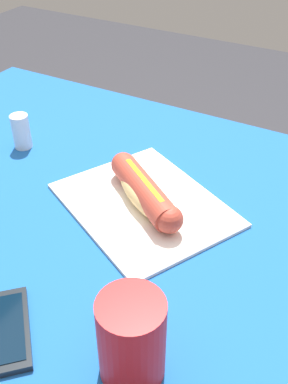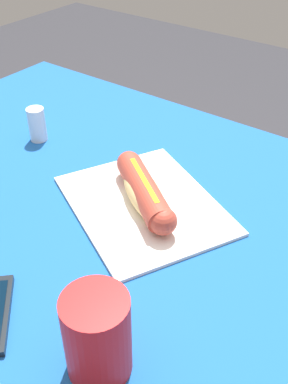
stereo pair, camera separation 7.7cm
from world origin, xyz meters
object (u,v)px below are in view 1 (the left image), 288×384
at_px(cell_phone, 5,330).
at_px(salt_shaker, 21,131).
at_px(drinking_cup, 132,339).
at_px(hot_dog, 144,191).

height_order(cell_phone, salt_shaker, salt_shaker).
xyz_separation_m(cell_phone, drinking_cup, (0.17, 0.04, 0.05)).
height_order(cell_phone, drinking_cup, drinking_cup).
distance_m(hot_dog, drinking_cup, 0.31).
bearing_deg(salt_shaker, hot_dog, -9.13).
bearing_deg(hot_dog, salt_shaker, 170.87).
height_order(hot_dog, salt_shaker, salt_shaker).
relative_size(cell_phone, drinking_cup, 1.15).
distance_m(cell_phone, drinking_cup, 0.18).
xyz_separation_m(hot_dog, salt_shaker, (-0.31, 0.05, 0.00)).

